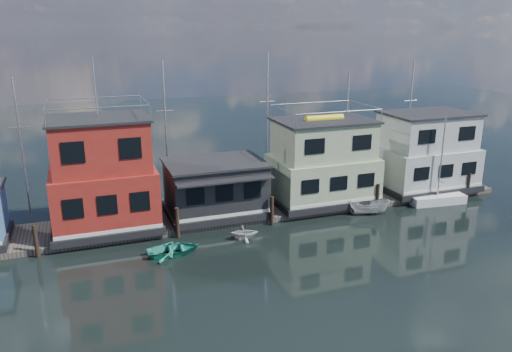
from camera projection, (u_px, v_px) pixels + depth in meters
name	position (u px, v px, depth m)	size (l,w,h in m)	color
ground	(282.00, 291.00, 27.66)	(160.00, 160.00, 0.00)	black
dock	(222.00, 214.00, 38.42)	(48.00, 5.00, 0.40)	#595147
houseboat_red	(103.00, 177.00, 34.53)	(7.40, 5.90, 11.86)	black
houseboat_dark	(215.00, 188.00, 37.60)	(7.40, 6.10, 4.06)	black
houseboat_green	(323.00, 163.00, 40.22)	(8.40, 5.90, 7.03)	black
houseboat_white	(425.00, 153.00, 43.47)	(8.40, 5.90, 6.66)	black
pilings	(228.00, 216.00, 35.53)	(42.28, 0.28, 2.20)	#2D2116
background_masts	(254.00, 128.00, 43.83)	(36.40, 0.16, 12.00)	silver
dinghy_teal	(174.00, 249.00, 32.00)	(2.44, 3.41, 0.71)	teal
day_sailer	(437.00, 198.00, 41.28)	(4.78, 2.01, 7.33)	silver
motorboat	(369.00, 207.00, 38.81)	(1.20, 3.19, 1.23)	silver
dinghy_white	(244.00, 232.00, 34.27)	(1.69, 1.96, 1.03)	silver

